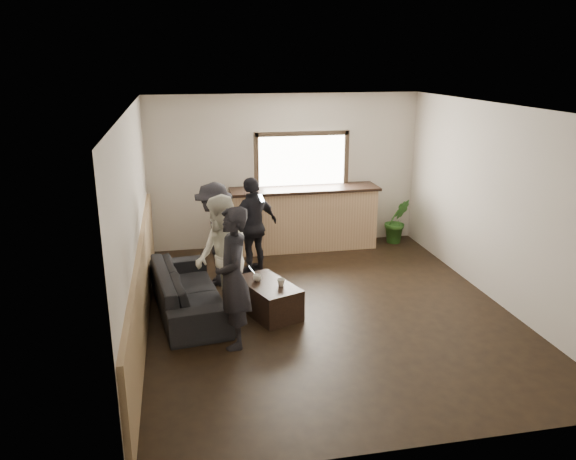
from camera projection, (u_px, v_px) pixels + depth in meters
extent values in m
cube|color=black|center=(326.00, 309.00, 7.92)|extent=(5.00, 6.00, 0.01)
cube|color=silver|center=(330.00, 107.00, 7.09)|extent=(5.00, 6.00, 0.01)
cube|color=beige|center=(285.00, 171.00, 10.32)|extent=(5.00, 0.01, 2.80)
cube|color=beige|center=(421.00, 308.00, 4.69)|extent=(5.00, 0.01, 2.80)
cube|color=beige|center=(135.00, 224.00, 7.04)|extent=(0.01, 6.00, 2.80)
cube|color=beige|center=(498.00, 205.00, 7.97)|extent=(0.01, 6.00, 2.80)
cube|color=tan|center=(143.00, 287.00, 7.29)|extent=(0.06, 5.90, 1.10)
cube|color=tan|center=(304.00, 219.00, 10.32)|extent=(2.60, 0.60, 1.10)
cube|color=black|center=(305.00, 189.00, 10.15)|extent=(2.70, 0.68, 0.05)
cube|color=white|center=(302.00, 160.00, 10.28)|extent=(1.60, 0.06, 0.90)
cube|color=#3F3326|center=(302.00, 134.00, 10.10)|extent=(1.72, 0.08, 0.08)
cube|color=#3F3326|center=(256.00, 162.00, 10.09)|extent=(0.08, 0.08, 1.06)
cube|color=#3F3326|center=(346.00, 159.00, 10.40)|extent=(0.08, 0.08, 1.06)
imported|color=black|center=(189.00, 290.00, 7.79)|extent=(1.12, 2.23, 0.62)
cube|color=black|center=(268.00, 298.00, 7.75)|extent=(0.88, 1.13, 0.44)
imported|color=silver|center=(257.00, 278.00, 7.75)|extent=(0.13, 0.13, 0.09)
imported|color=silver|center=(281.00, 282.00, 7.58)|extent=(0.15, 0.15, 0.10)
imported|color=#2D6623|center=(397.00, 221.00, 10.67)|extent=(0.49, 0.40, 0.86)
imported|color=black|center=(233.00, 278.00, 6.71)|extent=(0.42, 0.64, 1.75)
cube|color=black|center=(251.00, 269.00, 6.73)|extent=(0.09, 0.07, 0.12)
cube|color=silver|center=(251.00, 269.00, 6.72)|extent=(0.08, 0.06, 0.11)
imported|color=silver|center=(222.00, 259.00, 7.39)|extent=(0.80, 0.95, 1.71)
cube|color=black|center=(237.00, 246.00, 7.43)|extent=(0.10, 0.09, 0.12)
cube|color=silver|center=(237.00, 246.00, 7.42)|extent=(0.09, 0.08, 0.11)
imported|color=black|center=(215.00, 234.00, 8.60)|extent=(0.94, 1.19, 1.61)
cube|color=black|center=(228.00, 223.00, 8.51)|extent=(0.11, 0.10, 0.12)
cube|color=silver|center=(228.00, 222.00, 8.50)|extent=(0.09, 0.09, 0.11)
imported|color=black|center=(253.00, 226.00, 9.03)|extent=(1.01, 0.82, 1.61)
cube|color=black|center=(261.00, 198.00, 8.72)|extent=(0.11, 0.12, 0.12)
cube|color=silver|center=(261.00, 198.00, 8.72)|extent=(0.09, 0.10, 0.11)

